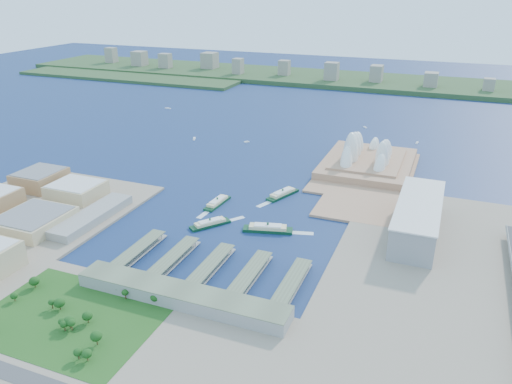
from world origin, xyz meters
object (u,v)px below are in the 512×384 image
at_px(toaster_building, 418,218).
at_px(ferry_b, 283,192).
at_px(ferry_d, 268,227).
at_px(ferry_c, 210,222).
at_px(ferry_a, 217,201).
at_px(opera_house, 369,148).

distance_m(toaster_building, ferry_b, 183.21).
bearing_deg(ferry_d, toaster_building, -85.53).
relative_size(toaster_building, ferry_c, 3.15).
xyz_separation_m(ferry_a, ferry_c, (18.68, -58.16, -0.06)).
xyz_separation_m(opera_house, toaster_building, (90.00, -200.00, -11.50)).
distance_m(opera_house, ferry_a, 261.01).
height_order(opera_house, ferry_d, opera_house).
xyz_separation_m(opera_house, ferry_d, (-68.53, -254.34, -26.65)).
distance_m(ferry_c, ferry_d, 68.80).
bearing_deg(ferry_c, toaster_building, -126.61).
distance_m(ferry_b, ferry_d, 104.67).
distance_m(ferry_a, ferry_c, 61.08).
relative_size(opera_house, ferry_c, 3.66).
bearing_deg(ferry_a, opera_house, 57.65).
xyz_separation_m(toaster_building, ferry_d, (-158.53, -54.34, -15.15)).
height_order(ferry_c, ferry_d, ferry_d).
height_order(ferry_a, ferry_d, ferry_d).
height_order(opera_house, ferry_c, opera_house).
bearing_deg(opera_house, toaster_building, -65.77).
relative_size(opera_house, toaster_building, 1.16).
relative_size(ferry_a, ferry_c, 1.01).
distance_m(opera_house, ferry_d, 264.75).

